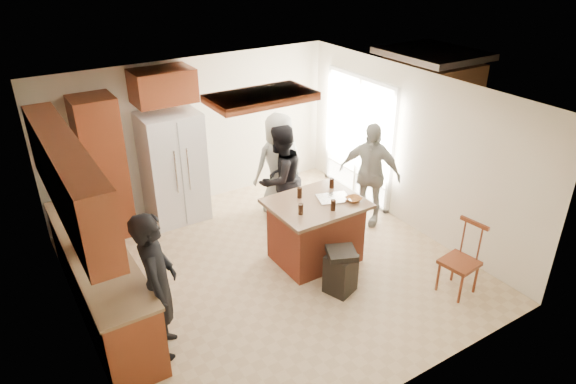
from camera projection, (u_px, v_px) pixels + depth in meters
room_shell at (419, 122)px, 10.15m from camera, size 8.00×5.20×5.00m
person_front_left at (157, 285)px, 5.47m from camera, size 0.67×0.77×1.76m
person_behind_left at (280, 179)px, 7.87m from camera, size 0.95×0.73×1.72m
person_behind_right at (279, 165)px, 8.31m from camera, size 0.88×0.61×1.73m
person_side_right at (369, 174)px, 8.06m from camera, size 0.96×1.10×1.69m
person_counter at (99, 255)px, 6.17m from camera, size 0.77×1.11×1.56m
left_cabinetry at (90, 246)px, 6.02m from camera, size 0.64×3.00×2.30m
back_wall_units at (118, 148)px, 7.62m from camera, size 1.80×0.60×2.45m
refrigerator at (174, 167)px, 8.15m from camera, size 0.90×0.76×1.80m
kitchen_island at (316, 230)px, 7.26m from camera, size 1.28×1.03×0.93m
island_items at (333, 198)px, 7.07m from camera, size 0.96×0.64×0.15m
trash_bin at (341, 271)px, 6.66m from camera, size 0.47×0.47×0.63m
spindle_chair at (461, 262)px, 6.60m from camera, size 0.47×0.47×0.99m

